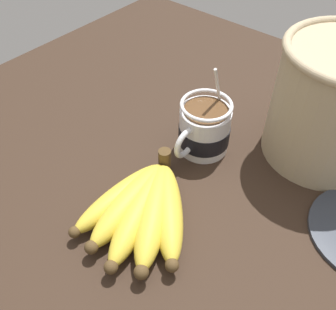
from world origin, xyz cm
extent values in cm
cube|color=#332319|center=(0.00, 0.00, 1.49)|extent=(104.59, 104.59, 2.99)
cylinder|color=silver|center=(-9.64, -2.64, 6.87)|extent=(8.30, 8.30, 7.76)
cylinder|color=black|center=(-9.64, -2.64, 6.12)|extent=(8.50, 8.50, 3.14)
torus|color=silver|center=(-4.63, -2.64, 7.47)|extent=(5.20, 0.90, 5.20)
cylinder|color=brown|center=(-9.64, -2.64, 10.85)|extent=(7.10, 7.10, 0.40)
torus|color=silver|center=(-9.64, -2.64, 11.95)|extent=(8.30, 8.30, 0.60)
cylinder|color=silver|center=(-13.27, -2.64, 11.04)|extent=(4.82, 0.50, 13.26)
ellipsoid|color=silver|center=(-11.09, -2.64, 4.49)|extent=(3.00, 2.00, 0.80)
cylinder|color=#4C381E|center=(-1.25, -4.06, 5.87)|extent=(2.00, 2.00, 3.00)
ellipsoid|color=gold|center=(7.97, -4.57, 4.81)|extent=(16.66, 4.54, 3.63)
sphere|color=#4C381E|center=(16.20, -5.02, 4.81)|extent=(1.63, 1.63, 1.63)
ellipsoid|color=gold|center=(8.05, -2.68, 5.04)|extent=(17.24, 6.51, 4.09)
sphere|color=#4C381E|center=(16.37, -1.44, 5.04)|extent=(1.84, 1.84, 1.84)
ellipsoid|color=gold|center=(8.18, -0.62, 5.02)|extent=(18.39, 10.01, 4.06)
sphere|color=#4C381E|center=(16.68, 2.48, 5.02)|extent=(1.83, 1.83, 1.83)
ellipsoid|color=gold|center=(7.20, 1.14, 5.10)|extent=(17.42, 12.96, 4.23)
sphere|color=#4C381E|center=(14.80, 5.82, 5.10)|extent=(1.90, 1.90, 1.90)
ellipsoid|color=gold|center=(5.57, 2.35, 4.99)|extent=(14.92, 14.35, 4.00)
sphere|color=#4C381E|center=(11.66, 8.07, 4.99)|extent=(1.80, 1.80, 1.80)
cylinder|color=tan|center=(-21.37, 12.62, 12.32)|extent=(18.50, 18.50, 18.67)
camera|label=1|loc=(29.52, 22.37, 47.34)|focal=40.00mm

